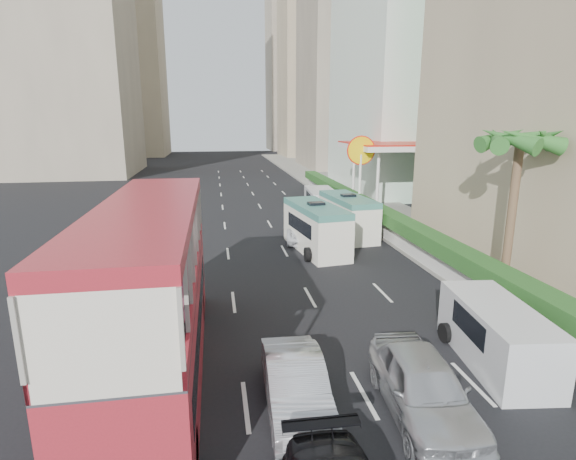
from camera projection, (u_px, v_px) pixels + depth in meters
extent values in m
plane|color=black|center=(355.00, 356.00, 14.16)|extent=(200.00, 200.00, 0.00)
cube|color=#A6222D|center=(153.00, 292.00, 12.62)|extent=(2.50, 11.00, 5.06)
imported|color=#B0B2B7|center=(296.00, 409.00, 11.55)|extent=(1.61, 4.28, 1.40)
imported|color=#B0B2B7|center=(421.00, 414.00, 11.35)|extent=(2.25, 4.81, 1.59)
imported|color=silver|center=(304.00, 240.00, 27.94)|extent=(2.75, 5.14, 1.37)
cube|color=silver|center=(316.00, 228.00, 25.46)|extent=(2.80, 6.19, 2.65)
cube|color=silver|center=(348.00, 216.00, 28.77)|extent=(2.49, 5.94, 2.56)
cube|color=silver|center=(497.00, 335.00, 13.59)|extent=(2.37, 4.76, 1.83)
cube|color=silver|center=(321.00, 202.00, 35.23)|extent=(2.34, 5.13, 2.00)
cube|color=#99968C|center=(367.00, 204.00, 39.52)|extent=(6.00, 120.00, 0.18)
cube|color=silver|center=(382.00, 227.00, 28.39)|extent=(0.30, 44.00, 1.00)
cube|color=#2D6626|center=(383.00, 214.00, 28.19)|extent=(1.10, 44.00, 0.70)
cylinder|color=brown|center=(511.00, 217.00, 18.42)|extent=(0.36, 0.36, 6.40)
cube|color=silver|center=(388.00, 176.00, 37.13)|extent=(6.50, 8.00, 5.50)
cube|color=tan|center=(316.00, 45.00, 90.24)|extent=(14.00, 14.00, 44.00)
cube|color=tan|center=(296.00, 68.00, 111.81)|extent=(14.00, 14.00, 40.00)
cube|color=tan|center=(121.00, 41.00, 91.55)|extent=(16.00, 16.00, 46.00)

